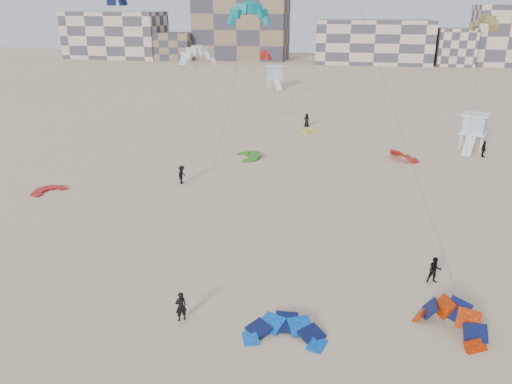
% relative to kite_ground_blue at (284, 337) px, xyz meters
% --- Properties ---
extents(ground, '(320.00, 320.00, 0.00)m').
position_rel_kite_ground_blue_xyz_m(ground, '(-3.59, 2.27, 0.00)').
color(ground, tan).
rests_on(ground, ground).
extents(kite_ground_blue, '(4.19, 4.42, 2.25)m').
position_rel_kite_ground_blue_xyz_m(kite_ground_blue, '(0.00, 0.00, 0.00)').
color(kite_ground_blue, blue).
rests_on(kite_ground_blue, ground).
extents(kite_ground_orange, '(5.47, 5.47, 3.92)m').
position_rel_kite_ground_blue_xyz_m(kite_ground_orange, '(8.26, 2.17, 0.00)').
color(kite_ground_orange, '#FF3200').
rests_on(kite_ground_orange, ground).
extents(kite_ground_red, '(4.09, 4.03, 0.57)m').
position_rel_kite_ground_blue_xyz_m(kite_ground_red, '(-24.03, 16.73, 0.00)').
color(kite_ground_red, '#BA1600').
rests_on(kite_ground_red, ground).
extents(kite_ground_green, '(5.30, 5.17, 1.71)m').
position_rel_kite_ground_blue_xyz_m(kite_ground_green, '(-8.69, 30.97, 0.00)').
color(kite_ground_green, '#368315').
rests_on(kite_ground_green, ground).
extents(kite_ground_red_far, '(5.11, 5.06, 3.26)m').
position_rel_kite_ground_blue_xyz_m(kite_ground_red_far, '(8.14, 33.57, 0.00)').
color(kite_ground_red_far, '#BA1600').
rests_on(kite_ground_red_far, ground).
extents(kite_ground_yellow, '(3.99, 4.00, 0.54)m').
position_rel_kite_ground_blue_xyz_m(kite_ground_yellow, '(-2.86, 44.08, 0.00)').
color(kite_ground_yellow, yellow).
rests_on(kite_ground_yellow, ground).
extents(kitesurfer_main, '(0.74, 0.71, 1.71)m').
position_rel_kite_ground_blue_xyz_m(kitesurfer_main, '(-5.61, 0.36, 0.85)').
color(kitesurfer_main, black).
rests_on(kitesurfer_main, ground).
extents(kitesurfer_b, '(0.92, 0.78, 1.67)m').
position_rel_kite_ground_blue_xyz_m(kitesurfer_b, '(8.08, 7.08, 0.83)').
color(kitesurfer_b, black).
rests_on(kitesurfer_b, ground).
extents(kitesurfer_c, '(0.77, 1.19, 1.75)m').
position_rel_kite_ground_blue_xyz_m(kitesurfer_c, '(-12.89, 21.17, 0.88)').
color(kitesurfer_c, black).
rests_on(kitesurfer_c, ground).
extents(kitesurfer_d, '(0.55, 1.10, 1.81)m').
position_rel_kite_ground_blue_xyz_m(kitesurfer_d, '(16.88, 36.18, 0.91)').
color(kitesurfer_d, black).
rests_on(kitesurfer_d, ground).
extents(kitesurfer_e, '(0.93, 0.64, 1.82)m').
position_rel_kite_ground_blue_xyz_m(kitesurfer_e, '(-3.86, 47.06, 0.91)').
color(kitesurfer_e, black).
rests_on(kitesurfer_e, ground).
extents(kite_fly_teal_a, '(5.08, 6.02, 15.30)m').
position_rel_kite_ground_blue_xyz_m(kite_fly_teal_a, '(-7.42, 26.12, 14.87)').
color(kite_fly_teal_a, '#008981').
rests_on(kite_fly_teal_a, ground).
extents(kite_fly_grey, '(5.57, 5.60, 11.09)m').
position_rel_kite_ground_blue_xyz_m(kite_fly_grey, '(-14.55, 32.80, 10.43)').
color(kite_fly_grey, white).
rests_on(kite_fly_grey, ground).
extents(kite_fly_olive, '(4.32, 7.26, 14.04)m').
position_rel_kite_ground_blue_xyz_m(kite_fly_olive, '(15.18, 37.07, 13.90)').
color(kite_fly_olive, olive).
rests_on(kite_fly_olive, ground).
extents(kite_fly_red, '(5.29, 4.20, 8.08)m').
position_rel_kite_ground_blue_xyz_m(kite_fly_red, '(-12.40, 61.88, 8.00)').
color(kite_fly_red, '#BA1600').
rests_on(kite_fly_red, ground).
extents(lifeguard_tower_near, '(3.69, 6.08, 4.13)m').
position_rel_kite_ground_blue_xyz_m(lifeguard_tower_near, '(16.29, 39.57, 2.05)').
color(lifeguard_tower_near, white).
rests_on(lifeguard_tower_near, ground).
extents(lifeguard_tower_far, '(4.15, 6.68, 4.50)m').
position_rel_kite_ground_blue_xyz_m(lifeguard_tower_far, '(-13.87, 80.11, 2.23)').
color(lifeguard_tower_far, white).
rests_on(lifeguard_tower_far, ground).
extents(condo_west_a, '(30.00, 15.00, 14.00)m').
position_rel_kite_ground_blue_xyz_m(condo_west_a, '(-73.59, 132.27, 7.00)').
color(condo_west_a, beige).
rests_on(condo_west_a, ground).
extents(condo_west_b, '(28.00, 14.00, 18.00)m').
position_rel_kite_ground_blue_xyz_m(condo_west_b, '(-33.59, 136.27, 9.00)').
color(condo_west_b, '#7D654B').
rests_on(condo_west_b, ground).
extents(condo_mid, '(32.00, 16.00, 12.00)m').
position_rel_kite_ground_blue_xyz_m(condo_mid, '(6.41, 132.27, 6.00)').
color(condo_mid, beige).
rests_on(condo_mid, ground).
extents(condo_fill_left, '(12.00, 10.00, 8.00)m').
position_rel_kite_ground_blue_xyz_m(condo_fill_left, '(-53.59, 130.27, 4.00)').
color(condo_fill_left, '#7D654B').
rests_on(condo_fill_left, ground).
extents(condo_fill_right, '(10.00, 10.00, 10.00)m').
position_rel_kite_ground_blue_xyz_m(condo_fill_right, '(28.41, 130.27, 5.00)').
color(condo_fill_right, beige).
rests_on(condo_fill_right, ground).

